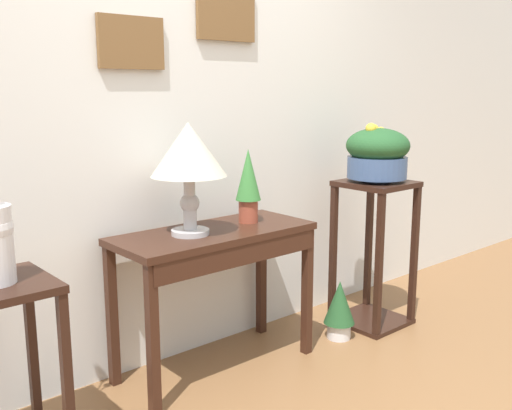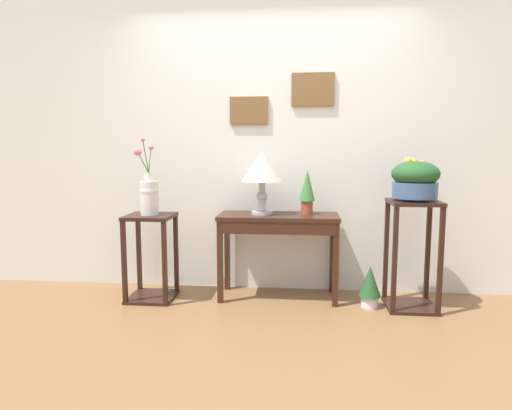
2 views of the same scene
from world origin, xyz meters
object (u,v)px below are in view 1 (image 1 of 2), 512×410
at_px(console_table, 217,253).
at_px(potted_plant_on_console, 248,182).
at_px(table_lamp, 189,154).
at_px(pedestal_stand_left, 3,378).
at_px(potted_plant_floor, 339,307).
at_px(planter_bowl_wide_right, 377,153).
at_px(pedestal_stand_right, 373,254).

bearing_deg(console_table, potted_plant_on_console, 10.72).
height_order(console_table, table_lamp, table_lamp).
height_order(pedestal_stand_left, potted_plant_floor, pedestal_stand_left).
height_order(planter_bowl_wide_right, potted_plant_floor, planter_bowl_wide_right).
bearing_deg(potted_plant_floor, console_table, 168.60).
xyz_separation_m(table_lamp, pedestal_stand_left, (-0.94, -0.14, -0.75)).
xyz_separation_m(table_lamp, potted_plant_floor, (0.89, -0.18, -0.93)).
distance_m(pedestal_stand_left, potted_plant_floor, 1.84).
height_order(table_lamp, planter_bowl_wide_right, table_lamp).
bearing_deg(potted_plant_on_console, planter_bowl_wide_right, -11.57).
bearing_deg(table_lamp, console_table, -9.46).
bearing_deg(pedestal_stand_left, potted_plant_on_console, 6.83).
relative_size(pedestal_stand_right, planter_bowl_wide_right, 2.40).
xyz_separation_m(console_table, potted_plant_floor, (0.75, -0.15, -0.43)).
xyz_separation_m(console_table, potted_plant_on_console, (0.24, 0.05, 0.32)).
relative_size(console_table, pedestal_stand_left, 1.38).
bearing_deg(planter_bowl_wide_right, console_table, 173.32).
relative_size(pedestal_stand_left, potted_plant_floor, 2.12).
bearing_deg(table_lamp, potted_plant_floor, -11.09).
relative_size(potted_plant_on_console, potted_plant_floor, 1.10).
xyz_separation_m(potted_plant_on_console, planter_bowl_wide_right, (0.84, -0.17, 0.10)).
distance_m(console_table, pedestal_stand_left, 1.12).
xyz_separation_m(console_table, pedestal_stand_right, (1.08, -0.13, -0.18)).
bearing_deg(console_table, pedestal_stand_right, -6.69).
bearing_deg(planter_bowl_wide_right, pedestal_stand_left, 179.64).
distance_m(console_table, potted_plant_floor, 0.88).
distance_m(pedestal_stand_right, planter_bowl_wide_right, 0.61).
height_order(pedestal_stand_left, pedestal_stand_right, pedestal_stand_right).
bearing_deg(pedestal_stand_right, console_table, 173.31).
bearing_deg(pedestal_stand_left, potted_plant_floor, -1.22).
bearing_deg(potted_plant_floor, planter_bowl_wide_right, 4.43).
bearing_deg(potted_plant_floor, pedestal_stand_right, 4.39).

